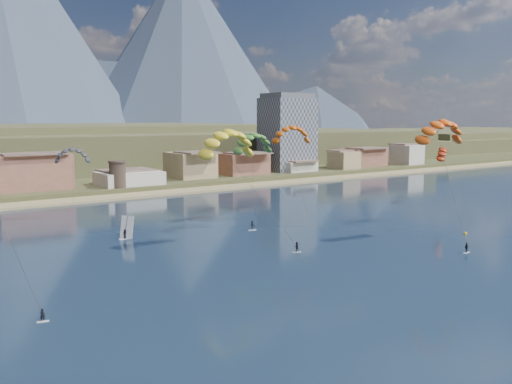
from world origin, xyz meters
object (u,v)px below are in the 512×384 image
at_px(buoy, 465,234).
at_px(watchtower, 118,174).
at_px(windsurfer, 126,232).
at_px(apartment_tower, 287,133).
at_px(kitesurfer_orange, 441,128).
at_px(kitesurfer_yellow, 228,139).
at_px(kitesurfer_green, 253,141).

bearing_deg(buoy, watchtower, 109.42).
height_order(watchtower, windsurfer, watchtower).
bearing_deg(windsurfer, apartment_tower, 36.80).
height_order(apartment_tower, kitesurfer_orange, apartment_tower).
bearing_deg(kitesurfer_orange, kitesurfer_yellow, 152.28).
distance_m(watchtower, buoy, 106.64).
bearing_deg(kitesurfer_orange, kitesurfer_green, 115.74).
bearing_deg(kitesurfer_yellow, kitesurfer_green, 44.27).
relative_size(watchtower, kitesurfer_green, 0.38).
bearing_deg(kitesurfer_green, windsurfer, -175.76).
bearing_deg(kitesurfer_green, buoy, -56.21).
bearing_deg(kitesurfer_yellow, apartment_tower, 46.20).
bearing_deg(windsurfer, kitesurfer_yellow, -48.54).
xyz_separation_m(watchtower, windsurfer, (-23.75, -63.61, -4.90)).
bearing_deg(apartment_tower, kitesurfer_yellow, -133.80).
height_order(kitesurfer_yellow, windsurfer, kitesurfer_yellow).
height_order(kitesurfer_orange, buoy, kitesurfer_orange).
relative_size(kitesurfer_orange, kitesurfer_green, 1.14).
distance_m(apartment_tower, kitesurfer_green, 103.31).
relative_size(apartment_tower, kitesurfer_orange, 1.24).
relative_size(watchtower, kitesurfer_yellow, 0.35).
bearing_deg(apartment_tower, windsurfer, -143.20).
bearing_deg(watchtower, kitesurfer_orange, -74.54).
bearing_deg(watchtower, kitesurfer_yellow, -96.94).
bearing_deg(buoy, kitesurfer_green, 123.79).
height_order(kitesurfer_orange, kitesurfer_green, kitesurfer_orange).
height_order(watchtower, kitesurfer_green, kitesurfer_green).
bearing_deg(kitesurfer_orange, buoy, -9.87).
distance_m(watchtower, kitesurfer_yellow, 81.26).
height_order(kitesurfer_yellow, kitesurfer_green, kitesurfer_yellow).
bearing_deg(watchtower, kitesurfer_green, -81.50).
distance_m(watchtower, kitesurfer_orange, 103.91).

